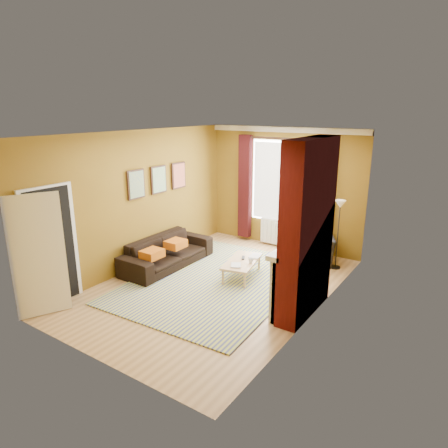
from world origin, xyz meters
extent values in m
plane|color=#997245|center=(0.00, 0.00, 0.00)|extent=(5.50, 5.50, 0.00)
cube|color=brown|center=(0.00, 2.75, 1.40)|extent=(3.80, 0.02, 2.80)
cube|color=brown|center=(0.00, -2.75, 1.40)|extent=(3.80, 0.02, 2.80)
cube|color=brown|center=(1.90, 0.00, 1.40)|extent=(0.02, 5.50, 2.80)
cube|color=brown|center=(-1.90, 0.00, 1.40)|extent=(0.02, 5.50, 2.80)
cube|color=white|center=(0.00, 0.00, 2.80)|extent=(3.80, 5.50, 0.01)
cube|color=#480C0A|center=(1.72, 0.00, 1.40)|extent=(0.35, 1.40, 2.80)
cube|color=silver|center=(1.53, 0.00, 0.55)|extent=(0.12, 1.30, 1.10)
cube|color=silver|center=(1.48, 0.00, 1.08)|extent=(0.22, 1.40, 0.08)
cube|color=silver|center=(1.51, -0.58, 0.52)|extent=(0.16, 0.14, 1.04)
cube|color=silver|center=(1.51, 0.58, 0.52)|extent=(0.16, 0.14, 1.04)
cube|color=black|center=(1.56, 0.00, 0.45)|extent=(0.06, 0.80, 0.90)
cube|color=black|center=(1.54, 0.00, 0.03)|extent=(0.20, 1.00, 0.06)
cube|color=silver|center=(1.49, -0.35, 1.20)|extent=(0.03, 0.12, 0.16)
cube|color=#321D13|center=(1.49, -0.10, 1.19)|extent=(0.03, 0.10, 0.14)
cylinder|color=#321D13|center=(1.49, 0.15, 1.18)|extent=(0.10, 0.10, 0.12)
cube|color=#321D13|center=(1.53, 0.00, 1.85)|extent=(0.03, 0.60, 0.75)
cube|color=#A36137|center=(1.51, 0.00, 1.85)|extent=(0.01, 0.52, 0.66)
cube|color=silver|center=(0.00, 2.71, 2.74)|extent=(3.80, 0.08, 0.12)
cube|color=white|center=(0.00, 2.72, 1.55)|extent=(1.60, 0.04, 1.90)
cube|color=silver|center=(0.00, 2.68, 1.55)|extent=(1.50, 0.02, 1.80)
cube|color=silver|center=(0.00, 2.70, 1.55)|extent=(0.06, 0.04, 1.90)
cube|color=#360C0F|center=(-0.98, 2.63, 1.35)|extent=(0.30, 0.16, 2.50)
cube|color=#360C0F|center=(0.98, 2.63, 1.35)|extent=(0.30, 0.16, 2.50)
cylinder|color=#321D13|center=(0.00, 2.63, 2.55)|extent=(2.30, 0.05, 0.05)
cube|color=silver|center=(0.00, 2.65, 0.35)|extent=(1.00, 0.10, 0.60)
cube|color=silver|center=(-0.45, 2.59, 0.35)|extent=(0.04, 0.03, 0.56)
cube|color=silver|center=(-0.34, 2.59, 0.35)|extent=(0.04, 0.03, 0.56)
cube|color=silver|center=(-0.23, 2.59, 0.35)|extent=(0.04, 0.03, 0.56)
cube|color=silver|center=(-0.12, 2.59, 0.35)|extent=(0.04, 0.03, 0.56)
cube|color=silver|center=(-0.01, 2.59, 0.35)|extent=(0.04, 0.03, 0.56)
cube|color=silver|center=(0.10, 2.59, 0.35)|extent=(0.04, 0.03, 0.56)
cube|color=silver|center=(0.21, 2.59, 0.35)|extent=(0.04, 0.03, 0.56)
cube|color=silver|center=(0.32, 2.59, 0.35)|extent=(0.04, 0.03, 0.56)
cube|color=silver|center=(0.43, 2.59, 0.35)|extent=(0.04, 0.03, 0.56)
cube|color=#321D13|center=(-1.87, -0.10, 1.75)|extent=(0.04, 0.44, 0.58)
cube|color=#CAD231|center=(-1.84, -0.10, 1.75)|extent=(0.01, 0.38, 0.52)
cube|color=#321D13|center=(-1.87, 0.55, 1.75)|extent=(0.04, 0.44, 0.58)
cube|color=#2F8D3C|center=(-1.84, 0.55, 1.75)|extent=(0.01, 0.38, 0.52)
cube|color=#321D13|center=(-1.87, 1.20, 1.75)|extent=(0.04, 0.44, 0.58)
cube|color=#BA2E44|center=(-1.84, 1.20, 1.75)|extent=(0.01, 0.38, 0.52)
cube|color=silver|center=(-1.88, -2.05, 1.00)|extent=(0.05, 0.94, 2.06)
cube|color=black|center=(-1.85, -2.05, 1.00)|extent=(0.02, 0.80, 1.98)
cube|color=silver|center=(-1.68, -2.41, 1.00)|extent=(0.37, 0.74, 1.98)
imported|color=#427835|center=(1.49, 0.45, 1.26)|extent=(0.14, 0.10, 0.27)
cube|color=#AB510E|center=(-1.27, -0.36, 0.49)|extent=(0.34, 0.40, 0.16)
cube|color=#AB510E|center=(-1.27, 0.34, 0.49)|extent=(0.34, 0.40, 0.16)
cube|color=#323E8A|center=(-0.11, 0.18, 0.01)|extent=(3.03, 4.06, 0.02)
imported|color=black|center=(-1.42, 0.24, 0.31)|extent=(0.83, 2.13, 0.62)
imported|color=black|center=(0.97, 2.06, 0.32)|extent=(1.26, 1.21, 0.64)
cube|color=tan|center=(0.19, 0.60, 0.33)|extent=(0.76, 1.16, 0.04)
cylinder|color=tan|center=(0.09, 0.08, 0.16)|extent=(0.05, 0.05, 0.31)
cylinder|color=tan|center=(0.51, 0.18, 0.16)|extent=(0.05, 0.05, 0.31)
cylinder|color=tan|center=(-0.13, 1.02, 0.16)|extent=(0.05, 0.05, 0.31)
cylinder|color=tan|center=(0.29, 1.12, 0.16)|extent=(0.05, 0.05, 0.31)
cylinder|color=#9E7744|center=(0.35, 2.40, 0.21)|extent=(0.35, 0.35, 0.42)
cylinder|color=black|center=(1.55, 2.10, 0.01)|extent=(0.28, 0.28, 0.03)
cylinder|color=black|center=(1.55, 2.10, 0.69)|extent=(0.03, 0.03, 1.33)
cone|color=beige|center=(1.55, 2.10, 1.36)|extent=(0.28, 0.28, 0.16)
imported|color=#999999|center=(0.15, 0.25, 0.37)|extent=(0.29, 0.32, 0.02)
imported|color=#999999|center=(0.20, 0.91, 0.37)|extent=(0.25, 0.31, 0.02)
imported|color=#999999|center=(0.39, 0.59, 0.40)|extent=(0.13, 0.13, 0.09)
cube|color=#252528|center=(0.15, 0.71, 0.37)|extent=(0.13, 0.18, 0.02)
camera|label=1|loc=(3.93, -5.61, 3.22)|focal=32.00mm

